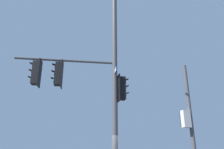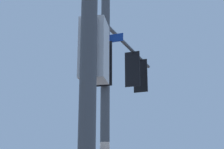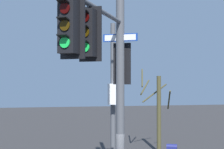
# 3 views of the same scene
# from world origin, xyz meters

# --- Properties ---
(main_signal_pole_assembly) EXTENTS (4.82, 5.10, 9.95)m
(main_signal_pole_assembly) POSITION_xyz_m (1.00, -0.00, 5.32)
(main_signal_pole_assembly) COLOR #4C4F54
(main_signal_pole_assembly) RESTS_ON ground
(secondary_pole_assembly) EXTENTS (0.72, 0.48, 6.72)m
(secondary_pole_assembly) POSITION_xyz_m (-4.46, 0.89, 3.41)
(secondary_pole_assembly) COLOR #4C4F54
(secondary_pole_assembly) RESTS_ON ground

